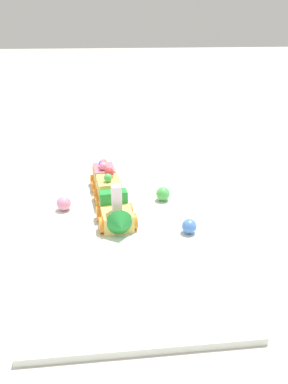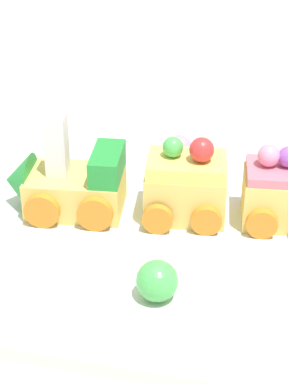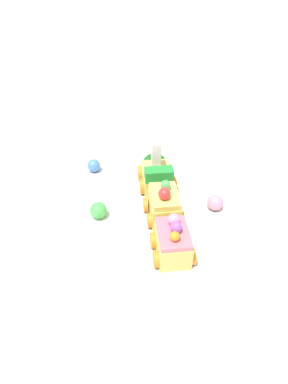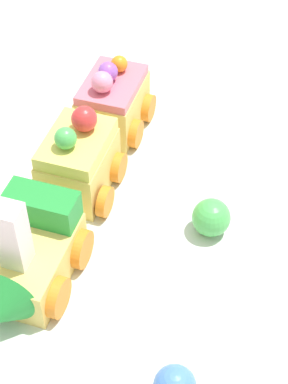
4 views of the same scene
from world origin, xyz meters
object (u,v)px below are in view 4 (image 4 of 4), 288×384
(cake_train_locomotive, at_px, (24,263))
(gumball_green, at_px, (211,217))
(cake_car_lemon, at_px, (78,162))
(cake_car_strawberry, at_px, (113,103))

(cake_train_locomotive, distance_m, gumball_green, 0.15)
(cake_car_lemon, distance_m, gumball_green, 0.12)
(cake_car_lemon, bearing_deg, cake_train_locomotive, -0.03)
(cake_train_locomotive, xyz_separation_m, cake_car_lemon, (-0.11, -0.01, 0.00))
(cake_train_locomotive, height_order, cake_car_strawberry, cake_train_locomotive)
(cake_train_locomotive, height_order, gumball_green, cake_train_locomotive)
(cake_train_locomotive, bearing_deg, cake_car_lemon, 179.97)
(cake_car_lemon, height_order, cake_car_strawberry, cake_car_lemon)
(cake_train_locomotive, height_order, cake_car_lemon, cake_train_locomotive)
(cake_car_lemon, relative_size, gumball_green, 2.49)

